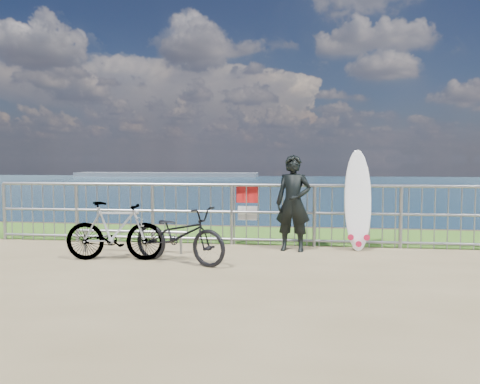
# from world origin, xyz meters

# --- Properties ---
(grass_strip) EXTENTS (120.00, 120.00, 0.00)m
(grass_strip) POSITION_xyz_m (0.00, 2.70, 0.01)
(grass_strip) COLOR #3D7520
(grass_strip) RESTS_ON ground
(seascape) EXTENTS (260.00, 260.00, 5.00)m
(seascape) POSITION_xyz_m (-43.75, 147.49, -4.03)
(seascape) COLOR brown
(seascape) RESTS_ON ground
(railing) EXTENTS (10.06, 0.10, 1.13)m
(railing) POSITION_xyz_m (0.02, 1.60, 0.58)
(railing) COLOR gray
(railing) RESTS_ON ground
(surfer) EXTENTS (0.66, 0.49, 1.64)m
(surfer) POSITION_xyz_m (0.63, 1.15, 0.82)
(surfer) COLOR black
(surfer) RESTS_ON ground
(surfboard) EXTENTS (0.46, 0.42, 1.75)m
(surfboard) POSITION_xyz_m (1.73, 1.39, 0.81)
(surfboard) COLOR white
(surfboard) RESTS_ON ground
(bicycle_near) EXTENTS (1.74, 1.16, 0.86)m
(bicycle_near) POSITION_xyz_m (-1.07, -0.03, 0.43)
(bicycle_near) COLOR black
(bicycle_near) RESTS_ON ground
(bicycle_far) EXTENTS (1.56, 0.60, 0.92)m
(bicycle_far) POSITION_xyz_m (-2.10, 0.04, 0.46)
(bicycle_far) COLOR black
(bicycle_far) RESTS_ON ground
(bike_rack) EXTENTS (1.87, 0.05, 0.39)m
(bike_rack) POSITION_xyz_m (-2.04, 0.62, 0.32)
(bike_rack) COLOR gray
(bike_rack) RESTS_ON ground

